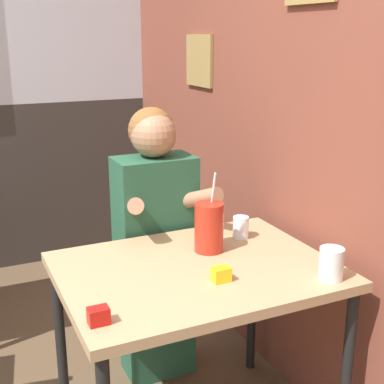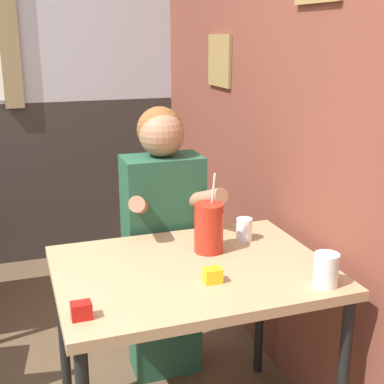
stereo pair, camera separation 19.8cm
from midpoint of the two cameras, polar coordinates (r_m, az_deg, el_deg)
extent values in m
cube|color=brown|center=(2.72, 8.02, 12.52)|extent=(0.06, 4.41, 2.70)
cube|color=olive|center=(2.94, 4.93, 13.78)|extent=(0.02, 0.29, 0.27)
cube|color=#332D28|center=(3.78, -18.43, 0.59)|extent=(5.40, 0.06, 1.10)
cube|color=#937F56|center=(3.61, -17.49, 16.06)|extent=(0.12, 0.02, 0.95)
cube|color=tan|center=(1.92, 2.97, -8.51)|extent=(0.96, 0.73, 0.04)
cylinder|color=black|center=(2.28, -11.06, -15.06)|extent=(0.04, 0.04, 0.70)
cylinder|color=black|center=(2.52, 9.55, -11.70)|extent=(0.04, 0.04, 0.70)
cube|color=#235138|center=(2.57, -0.68, -14.00)|extent=(0.31, 0.20, 0.45)
cube|color=#235138|center=(2.35, -0.72, -3.10)|extent=(0.34, 0.20, 0.58)
sphere|color=brown|center=(2.27, -0.95, 6.65)|extent=(0.20, 0.20, 0.20)
sphere|color=#9E7051|center=(2.25, -0.76, 6.18)|extent=(0.19, 0.19, 0.19)
cylinder|color=#9E7051|center=(2.15, -3.01, -1.48)|extent=(0.14, 0.27, 0.15)
cylinder|color=#9E7051|center=(2.23, 3.71, -0.78)|extent=(0.14, 0.27, 0.15)
cylinder|color=#B22819|center=(2.01, 4.62, -3.89)|extent=(0.11, 0.11, 0.19)
cylinder|color=white|center=(1.97, 5.15, 0.10)|extent=(0.01, 0.04, 0.14)
cylinder|color=silver|center=(2.16, 8.22, -4.00)|extent=(0.06, 0.06, 0.09)
cylinder|color=silver|center=(1.84, 17.16, -7.99)|extent=(0.08, 0.08, 0.11)
cube|color=#B7140F|center=(1.59, -8.20, -12.50)|extent=(0.06, 0.04, 0.05)
cube|color=yellow|center=(1.79, 5.40, -8.92)|extent=(0.06, 0.04, 0.05)
camera|label=1|loc=(0.10, -87.14, 0.85)|focal=50.00mm
camera|label=2|loc=(0.10, 92.86, -0.85)|focal=50.00mm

